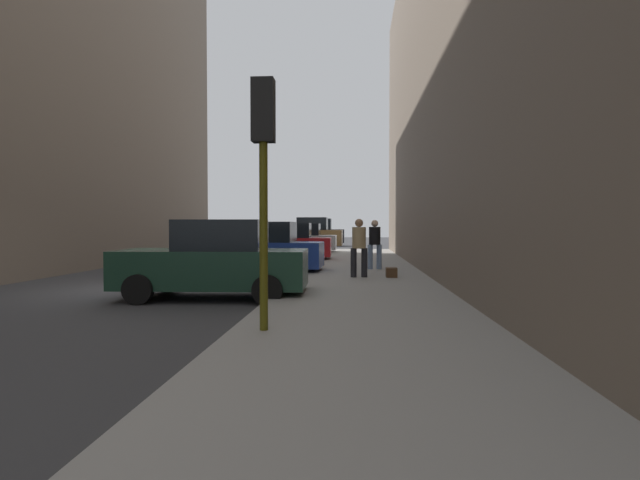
{
  "coord_description": "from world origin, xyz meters",
  "views": [
    {
      "loc": [
        5.81,
        -12.64,
        1.65
      ],
      "look_at": [
        4.58,
        4.79,
        1.16
      ],
      "focal_mm": 28.0,
      "sensor_mm": 36.0,
      "label": 1
    }
  ],
  "objects": [
    {
      "name": "ground_plane",
      "position": [
        0.0,
        0.0,
        0.0
      ],
      "size": [
        120.0,
        120.0,
        0.0
      ],
      "primitive_type": "plane",
      "color": "#38383A"
    },
    {
      "name": "building_facade_right",
      "position": [
        9.2,
        0.0,
        7.08
      ],
      "size": [
        2.4,
        40.0,
        14.17
      ],
      "primitive_type": "cube",
      "color": "#756656",
      "rests_on": "ground_plane"
    },
    {
      "name": "parked_black_suv",
      "position": [
        2.65,
        28.32,
        1.03
      ],
      "size": [
        4.6,
        2.07,
        2.25
      ],
      "color": "black",
      "rests_on": "ground_plane"
    },
    {
      "name": "parked_dark_green_sedan",
      "position": [
        2.65,
        -1.56,
        0.85
      ],
      "size": [
        4.26,
        2.17,
        1.79
      ],
      "color": "#193828",
      "rests_on": "ground_plane"
    },
    {
      "name": "parked_red_hatchback",
      "position": [
        2.65,
        10.18,
        0.85
      ],
      "size": [
        4.24,
        2.13,
        1.79
      ],
      "color": "#B2191E",
      "rests_on": "ground_plane"
    },
    {
      "name": "pedestrian_in_tan_coat",
      "position": [
        5.92,
        1.98,
        1.1
      ],
      "size": [
        0.53,
        0.47,
        1.71
      ],
      "color": "black",
      "rests_on": "sidewalk"
    },
    {
      "name": "traffic_light",
      "position": [
        4.5,
        -5.56,
        2.76
      ],
      "size": [
        0.32,
        0.32,
        3.6
      ],
      "color": "#514C0F",
      "rests_on": "sidewalk"
    },
    {
      "name": "sidewalk",
      "position": [
        6.0,
        0.0,
        0.07
      ],
      "size": [
        4.0,
        40.0,
        0.15
      ],
      "primitive_type": "cube",
      "color": "gray",
      "rests_on": "ground_plane"
    },
    {
      "name": "fire_hydrant",
      "position": [
        4.45,
        6.13,
        0.5
      ],
      "size": [
        0.42,
        0.22,
        0.7
      ],
      "color": "red",
      "rests_on": "sidewalk"
    },
    {
      "name": "parked_silver_sedan",
      "position": [
        2.65,
        16.24,
        0.85
      ],
      "size": [
        4.21,
        2.07,
        1.79
      ],
      "color": "#B7BABF",
      "rests_on": "ground_plane"
    },
    {
      "name": "duffel_bag",
      "position": [
        6.87,
        2.04,
        0.29
      ],
      "size": [
        0.32,
        0.44,
        0.28
      ],
      "color": "#472D19",
      "rests_on": "sidewalk"
    },
    {
      "name": "parked_blue_sedan",
      "position": [
        2.65,
        4.01,
        0.85
      ],
      "size": [
        4.25,
        2.16,
        1.79
      ],
      "color": "navy",
      "rests_on": "ground_plane"
    },
    {
      "name": "pedestrian_in_jeans",
      "position": [
        6.49,
        4.81,
        1.1
      ],
      "size": [
        0.53,
        0.47,
        1.71
      ],
      "color": "#728CB2",
      "rests_on": "sidewalk"
    },
    {
      "name": "parked_bronze_suv",
      "position": [
        2.65,
        22.43,
        1.03
      ],
      "size": [
        4.64,
        2.13,
        2.25
      ],
      "color": "brown",
      "rests_on": "ground_plane"
    }
  ]
}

